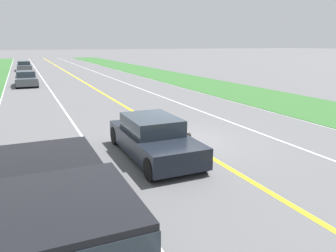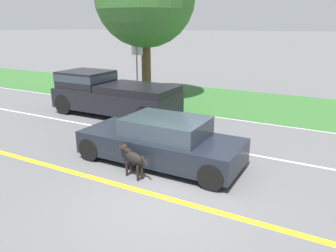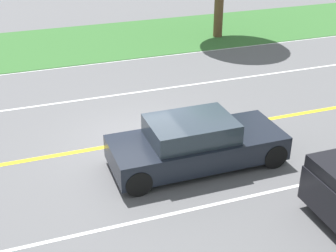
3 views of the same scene
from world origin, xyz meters
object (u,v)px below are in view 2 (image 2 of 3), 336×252
(dog, at_px, (132,157))
(pickup_truck, at_px, (111,93))
(street_sign, at_px, (137,67))
(ego_car, at_px, (162,142))

(dog, height_order, pickup_truck, pickup_truck)
(street_sign, bearing_deg, ego_car, -141.79)
(ego_car, bearing_deg, dog, 168.36)
(dog, bearing_deg, ego_car, 3.48)
(street_sign, bearing_deg, pickup_truck, -168.93)
(pickup_truck, relative_size, street_sign, 1.99)
(pickup_truck, height_order, street_sign, street_sign)
(ego_car, bearing_deg, pickup_truck, 52.04)
(dog, xyz_separation_m, pickup_truck, (4.64, 4.27, 0.40))
(pickup_truck, bearing_deg, dog, -137.39)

